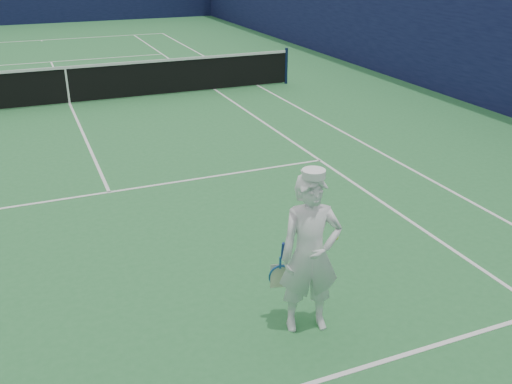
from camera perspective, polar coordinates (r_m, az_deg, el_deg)
ground at (r=16.21m, az=-18.12°, el=8.36°), size 80.00×80.00×0.00m
court_markings at (r=16.21m, az=-18.12°, el=8.38°), size 11.03×23.83×0.01m
windscreen_fence at (r=15.85m, az=-19.06°, el=15.33°), size 20.12×36.12×4.00m
tennis_net at (r=16.09m, az=-18.37°, el=10.26°), size 12.88×0.09×1.07m
tennis_player at (r=6.10m, az=5.43°, el=-6.21°), size 0.75×0.63×1.88m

